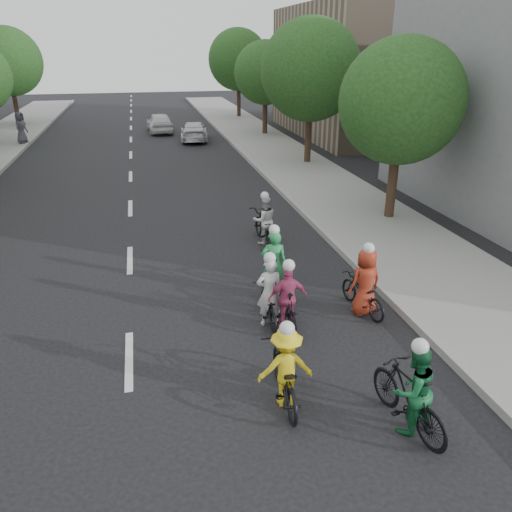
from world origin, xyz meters
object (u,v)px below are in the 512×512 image
object	(u,v)px
follow_car_lead	(194,131)
cyclist_2	(285,372)
cyclist_0	(287,302)
cyclist_1	(273,271)
spectator_2	(21,128)
cyclist_6	(264,224)
cyclist_3	(364,288)
cyclist_5	(411,394)
cyclist_4	(268,300)
follow_car_trail	(160,123)

from	to	relation	value
follow_car_lead	cyclist_2	bearing A→B (deg)	92.81
cyclist_0	cyclist_2	xyz separation A→B (m)	(-0.72, -2.35, -0.00)
cyclist_1	spectator_2	size ratio (longest dim) A/B	1.03
cyclist_2	follow_car_lead	bearing A→B (deg)	-89.11
cyclist_0	cyclist_6	bearing A→B (deg)	-98.59
cyclist_2	cyclist_3	bearing A→B (deg)	-131.16
cyclist_0	spectator_2	distance (m)	25.69
cyclist_1	cyclist_3	xyz separation A→B (m)	(1.78, -1.27, -0.05)
cyclist_1	cyclist_5	xyz separation A→B (m)	(0.93, -4.91, -0.01)
cyclist_3	follow_car_lead	distance (m)	22.97
cyclist_1	cyclist_2	xyz separation A→B (m)	(-0.81, -3.85, -0.07)
cyclist_1	follow_car_lead	bearing A→B (deg)	-82.23
cyclist_0	cyclist_4	bearing A→B (deg)	-36.24
cyclist_3	cyclist_5	size ratio (longest dim) A/B	0.93
cyclist_3	cyclist_6	bearing A→B (deg)	-86.36
cyclist_6	follow_car_trail	xyz separation A→B (m)	(-2.05, 21.93, 0.09)
cyclist_5	cyclist_2	bearing A→B (deg)	-41.67
cyclist_0	cyclist_4	xyz separation A→B (m)	(-0.34, 0.25, -0.04)
cyclist_1	cyclist_3	bearing A→B (deg)	153.79
cyclist_3	cyclist_4	xyz separation A→B (m)	(-2.21, 0.01, -0.05)
cyclist_1	cyclist_2	size ratio (longest dim) A/B	1.02
cyclist_5	cyclist_4	bearing A→B (deg)	-79.83
cyclist_3	spectator_2	world-z (taller)	spectator_2
cyclist_0	follow_car_lead	world-z (taller)	cyclist_0
cyclist_2	follow_car_lead	xyz separation A→B (m)	(1.35, 25.52, 0.00)
cyclist_4	cyclist_6	size ratio (longest dim) A/B	0.89
cyclist_2	cyclist_3	xyz separation A→B (m)	(2.59, 2.58, 0.01)
cyclist_2	cyclist_0	bearing A→B (deg)	-103.22
cyclist_5	follow_car_lead	distance (m)	26.59
cyclist_3	cyclist_4	bearing A→B (deg)	-10.42
cyclist_2	cyclist_4	bearing A→B (deg)	-94.41
cyclist_5	spectator_2	size ratio (longest dim) A/B	1.01
cyclist_2	cyclist_5	world-z (taller)	cyclist_5
cyclist_1	cyclist_2	world-z (taller)	cyclist_1
cyclist_2	spectator_2	world-z (taller)	spectator_2
cyclist_0	cyclist_6	xyz separation A→B (m)	(0.71, 4.96, -0.00)
cyclist_0	cyclist_2	distance (m)	2.46
cyclist_2	cyclist_5	bearing A→B (deg)	152.35
cyclist_3	cyclist_6	size ratio (longest dim) A/B	0.90
cyclist_3	follow_car_trail	bearing A→B (deg)	-93.22
cyclist_1	spectator_2	bearing A→B (deg)	-57.23
cyclist_0	follow_car_lead	distance (m)	23.18
cyclist_3	cyclist_4	size ratio (longest dim) A/B	1.01
cyclist_2	cyclist_1	bearing A→B (deg)	-97.90
cyclist_3	follow_car_trail	size ratio (longest dim) A/B	0.44
cyclist_2	cyclist_6	distance (m)	7.44
cyclist_3	follow_car_lead	size ratio (longest dim) A/B	0.43
cyclist_3	spectator_2	size ratio (longest dim) A/B	0.94
follow_car_trail	cyclist_3	bearing A→B (deg)	93.74
cyclist_2	cyclist_3	size ratio (longest dim) A/B	1.08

